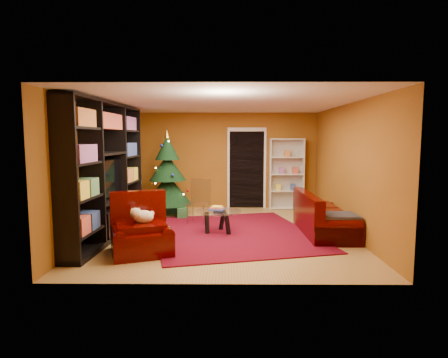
{
  "coord_description": "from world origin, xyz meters",
  "views": [
    {
      "loc": [
        0.07,
        -7.48,
        1.9
      ],
      "look_at": [
        0.0,
        0.4,
        1.05
      ],
      "focal_mm": 30.0,
      "sensor_mm": 36.0,
      "label": 1
    }
  ],
  "objects_px": {
    "gift_box_green": "(182,213)",
    "sofa": "(325,213)",
    "media_unit": "(104,171)",
    "coffee_table": "(219,222)",
    "white_bookshelf": "(287,174)",
    "gift_box_teal": "(171,208)",
    "acrylic_chair": "(198,204)",
    "christmas_tree": "(168,174)",
    "armchair": "(141,229)",
    "rug": "(233,233)",
    "dog": "(143,217)"
  },
  "relations": [
    {
      "from": "rug",
      "to": "sofa",
      "type": "height_order",
      "value": "sofa"
    },
    {
      "from": "gift_box_green",
      "to": "sofa",
      "type": "distance_m",
      "value": 3.39
    },
    {
      "from": "christmas_tree",
      "to": "white_bookshelf",
      "type": "relative_size",
      "value": 1.08
    },
    {
      "from": "dog",
      "to": "christmas_tree",
      "type": "bearing_deg",
      "value": 71.71
    },
    {
      "from": "gift_box_green",
      "to": "coffee_table",
      "type": "xyz_separation_m",
      "value": [
        0.92,
        -1.44,
        0.11
      ]
    },
    {
      "from": "rug",
      "to": "sofa",
      "type": "bearing_deg",
      "value": -0.44
    },
    {
      "from": "media_unit",
      "to": "christmas_tree",
      "type": "height_order",
      "value": "media_unit"
    },
    {
      "from": "media_unit",
      "to": "dog",
      "type": "relative_size",
      "value": 8.38
    },
    {
      "from": "rug",
      "to": "coffee_table",
      "type": "xyz_separation_m",
      "value": [
        -0.28,
        0.02,
        0.22
      ]
    },
    {
      "from": "media_unit",
      "to": "sofa",
      "type": "height_order",
      "value": "media_unit"
    },
    {
      "from": "christmas_tree",
      "to": "armchair",
      "type": "bearing_deg",
      "value": -88.88
    },
    {
      "from": "white_bookshelf",
      "to": "acrylic_chair",
      "type": "distance_m",
      "value": 2.93
    },
    {
      "from": "rug",
      "to": "christmas_tree",
      "type": "xyz_separation_m",
      "value": [
        -1.61,
        1.9,
        1.02
      ]
    },
    {
      "from": "christmas_tree",
      "to": "media_unit",
      "type": "bearing_deg",
      "value": -110.73
    },
    {
      "from": "white_bookshelf",
      "to": "acrylic_chair",
      "type": "xyz_separation_m",
      "value": [
        -2.26,
        -1.8,
        -0.5
      ]
    },
    {
      "from": "dog",
      "to": "sofa",
      "type": "relative_size",
      "value": 0.2
    },
    {
      "from": "acrylic_chair",
      "to": "gift_box_teal",
      "type": "bearing_deg",
      "value": 138.63
    },
    {
      "from": "gift_box_teal",
      "to": "sofa",
      "type": "bearing_deg",
      "value": -30.8
    },
    {
      "from": "armchair",
      "to": "sofa",
      "type": "distance_m",
      "value": 3.63
    },
    {
      "from": "media_unit",
      "to": "coffee_table",
      "type": "xyz_separation_m",
      "value": [
        2.18,
        0.37,
        -1.05
      ]
    },
    {
      "from": "gift_box_green",
      "to": "acrylic_chair",
      "type": "bearing_deg",
      "value": -54.16
    },
    {
      "from": "white_bookshelf",
      "to": "armchair",
      "type": "relative_size",
      "value": 1.89
    },
    {
      "from": "media_unit",
      "to": "gift_box_teal",
      "type": "height_order",
      "value": "media_unit"
    },
    {
      "from": "gift_box_teal",
      "to": "gift_box_green",
      "type": "relative_size",
      "value": 1.15
    },
    {
      "from": "dog",
      "to": "armchair",
      "type": "bearing_deg",
      "value": -135.0
    },
    {
      "from": "dog",
      "to": "gift_box_green",
      "type": "bearing_deg",
      "value": 63.47
    },
    {
      "from": "sofa",
      "to": "rug",
      "type": "bearing_deg",
      "value": 88.78
    },
    {
      "from": "christmas_tree",
      "to": "sofa",
      "type": "bearing_deg",
      "value": -29.08
    },
    {
      "from": "gift_box_teal",
      "to": "armchair",
      "type": "xyz_separation_m",
      "value": [
        0.02,
        -3.34,
        0.26
      ]
    },
    {
      "from": "sofa",
      "to": "coffee_table",
      "type": "relative_size",
      "value": 2.18
    },
    {
      "from": "media_unit",
      "to": "coffee_table",
      "type": "relative_size",
      "value": 3.75
    },
    {
      "from": "coffee_table",
      "to": "acrylic_chair",
      "type": "bearing_deg",
      "value": 120.02
    },
    {
      "from": "gift_box_green",
      "to": "media_unit",
      "type": "bearing_deg",
      "value": -124.81
    },
    {
      "from": "dog",
      "to": "sofa",
      "type": "xyz_separation_m",
      "value": [
        3.35,
        1.25,
        -0.18
      ]
    },
    {
      "from": "rug",
      "to": "white_bookshelf",
      "type": "height_order",
      "value": "white_bookshelf"
    },
    {
      "from": "rug",
      "to": "gift_box_teal",
      "type": "distance_m",
      "value": 2.55
    },
    {
      "from": "gift_box_green",
      "to": "coffee_table",
      "type": "relative_size",
      "value": 0.28
    },
    {
      "from": "armchair",
      "to": "coffee_table",
      "type": "distance_m",
      "value": 1.85
    },
    {
      "from": "gift_box_teal",
      "to": "acrylic_chair",
      "type": "bearing_deg",
      "value": -55.43
    },
    {
      "from": "christmas_tree",
      "to": "coffee_table",
      "type": "height_order",
      "value": "christmas_tree"
    },
    {
      "from": "media_unit",
      "to": "rug",
      "type": "bearing_deg",
      "value": 10.87
    },
    {
      "from": "christmas_tree",
      "to": "acrylic_chair",
      "type": "relative_size",
      "value": 2.35
    },
    {
      "from": "coffee_table",
      "to": "gift_box_teal",
      "type": "bearing_deg",
      "value": 122.69
    },
    {
      "from": "gift_box_green",
      "to": "coffee_table",
      "type": "bearing_deg",
      "value": -57.48
    },
    {
      "from": "gift_box_teal",
      "to": "acrylic_chair",
      "type": "xyz_separation_m",
      "value": [
        0.79,
        -1.15,
        0.31
      ]
    },
    {
      "from": "acrylic_chair",
      "to": "white_bookshelf",
      "type": "bearing_deg",
      "value": 52.62
    },
    {
      "from": "sofa",
      "to": "coffee_table",
      "type": "bearing_deg",
      "value": 88.37
    },
    {
      "from": "christmas_tree",
      "to": "acrylic_chair",
      "type": "distance_m",
      "value": 1.45
    },
    {
      "from": "gift_box_teal",
      "to": "dog",
      "type": "relative_size",
      "value": 0.71
    },
    {
      "from": "sofa",
      "to": "white_bookshelf",
      "type": "bearing_deg",
      "value": 6.69
    }
  ]
}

